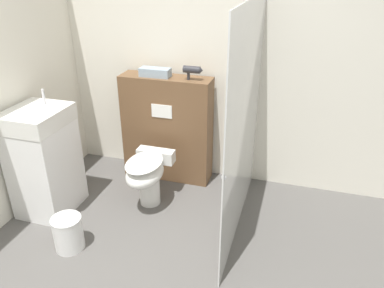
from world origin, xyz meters
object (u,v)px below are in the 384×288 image
(toilet, at_px, (147,174))
(hair_drier, at_px, (193,70))
(waste_bin, at_px, (68,233))
(sink_vanity, at_px, (44,161))

(toilet, bearing_deg, hair_drier, 63.34)
(waste_bin, bearing_deg, toilet, 62.64)
(sink_vanity, bearing_deg, hair_drier, 36.93)
(hair_drier, bearing_deg, waste_bin, -117.06)
(toilet, bearing_deg, waste_bin, -117.36)
(toilet, xyz_separation_m, sink_vanity, (-0.90, -0.32, 0.17))
(hair_drier, height_order, waste_bin, hair_drier)
(sink_vanity, xyz_separation_m, hair_drier, (1.18, 0.89, 0.73))
(toilet, bearing_deg, sink_vanity, -160.44)
(hair_drier, xyz_separation_m, waste_bin, (-0.69, -1.35, -1.10))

